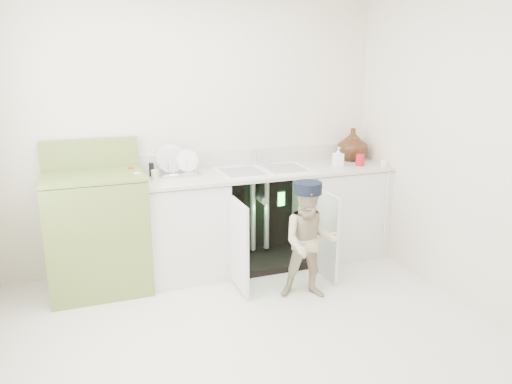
{
  "coord_description": "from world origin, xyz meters",
  "views": [
    {
      "loc": [
        -1.04,
        -2.94,
        1.9
      ],
      "look_at": [
        0.29,
        0.7,
        0.85
      ],
      "focal_mm": 35.0,
      "sensor_mm": 36.0,
      "label": 1
    }
  ],
  "objects": [
    {
      "name": "avocado_stove",
      "position": [
        -0.93,
        1.18,
        0.51
      ],
      "size": [
        0.8,
        0.65,
        1.23
      ],
      "color": "olive",
      "rests_on": "ground"
    },
    {
      "name": "repair_worker",
      "position": [
        0.65,
        0.42,
        0.48
      ],
      "size": [
        0.56,
        0.69,
        0.96
      ],
      "rotation": [
        0.0,
        0.0,
        -0.36
      ],
      "color": "tan",
      "rests_on": "ground"
    },
    {
      "name": "room_shell",
      "position": [
        0.0,
        0.0,
        1.25
      ],
      "size": [
        6.0,
        5.5,
        1.26
      ],
      "color": "silver",
      "rests_on": "ground"
    },
    {
      "name": "counter_run",
      "position": [
        0.58,
        1.21,
        0.47
      ],
      "size": [
        2.44,
        1.02,
        1.22
      ],
      "color": "silver",
      "rests_on": "ground"
    },
    {
      "name": "ground",
      "position": [
        0.0,
        0.0,
        0.0
      ],
      "size": [
        3.5,
        3.5,
        0.0
      ],
      "primitive_type": "plane",
      "color": "beige",
      "rests_on": "ground"
    }
  ]
}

